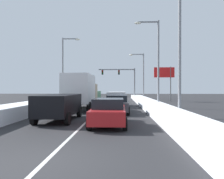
{
  "coord_description": "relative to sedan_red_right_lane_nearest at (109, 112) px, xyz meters",
  "views": [
    {
      "loc": [
        2.15,
        -5.95,
        2.08
      ],
      "look_at": [
        0.55,
        31.64,
        1.87
      ],
      "focal_mm": 34.29,
      "sensor_mm": 36.0,
      "label": 1
    }
  ],
  "objects": [
    {
      "name": "lane_stripe_between_right_lane_and_center_lane",
      "position": [
        -1.45,
        12.95,
        -0.76
      ],
      "size": [
        0.14,
        41.84,
        0.01
      ],
      "primitive_type": "cube",
      "color": "silver",
      "rests_on": "ground"
    },
    {
      "name": "traffic_light_gantry",
      "position": [
        1.11,
        31.95,
        3.73
      ],
      "size": [
        7.54,
        0.47,
        6.2
      ],
      "color": "slate",
      "rests_on": "ground"
    },
    {
      "name": "suv_black_center_lane_nearest",
      "position": [
        -3.28,
        1.59,
        0.25
      ],
      "size": [
        2.16,
        4.9,
        1.67
      ],
      "color": "black",
      "rests_on": "ground"
    },
    {
      "name": "ground_plane",
      "position": [
        -1.45,
        9.15,
        -0.76
      ],
      "size": [
        120.0,
        120.0,
        0.0
      ],
      "primitive_type": "plane",
      "color": "#28282B"
    },
    {
      "name": "box_truck_center_lane_second",
      "position": [
        -3.2,
        8.72,
        1.14
      ],
      "size": [
        2.53,
        7.2,
        3.36
      ],
      "color": "#937F60",
      "rests_on": "ground"
    },
    {
      "name": "street_lamp_right_far",
      "position": [
        4.32,
        26.26,
        4.18
      ],
      "size": [
        2.66,
        0.36,
        8.28
      ],
      "color": "gray",
      "rests_on": "ground"
    },
    {
      "name": "roadside_sign_right",
      "position": [
        7.51,
        22.07,
        3.25
      ],
      "size": [
        3.2,
        0.16,
        5.5
      ],
      "color": "#59595B",
      "rests_on": "ground"
    },
    {
      "name": "sedan_charcoal_right_lane_second",
      "position": [
        0.35,
        5.92,
        0.0
      ],
      "size": [
        2.0,
        4.5,
        1.51
      ],
      "color": "#38383D",
      "rests_on": "ground"
    },
    {
      "name": "suv_silver_right_lane_third",
      "position": [
        0.17,
        12.44,
        0.25
      ],
      "size": [
        2.16,
        4.9,
        1.67
      ],
      "color": "#B7BABF",
      "rests_on": "ground"
    },
    {
      "name": "suv_green_center_lane_third",
      "position": [
        -3.33,
        17.66,
        0.25
      ],
      "size": [
        2.16,
        4.9,
        1.67
      ],
      "color": "#1E5633",
      "rests_on": "ground"
    },
    {
      "name": "snow_bank_left_shoulder",
      "position": [
        -6.75,
        12.95,
        -0.3
      ],
      "size": [
        2.04,
        41.84,
        0.93
      ],
      "primitive_type": "cube",
      "color": "white",
      "rests_on": "ground"
    },
    {
      "name": "street_lamp_left_mid",
      "position": [
        -7.44,
        18.61,
        4.76
      ],
      "size": [
        2.66,
        0.36,
        9.39
      ],
      "color": "gray",
      "rests_on": "ground"
    },
    {
      "name": "street_lamp_right_near",
      "position": [
        4.55,
        3.44,
        4.71
      ],
      "size": [
        2.66,
        0.36,
        9.28
      ],
      "color": "gray",
      "rests_on": "ground"
    },
    {
      "name": "sedan_red_right_lane_nearest",
      "position": [
        0.0,
        0.0,
        0.0
      ],
      "size": [
        2.0,
        4.5,
        1.51
      ],
      "color": "maroon",
      "rests_on": "ground"
    },
    {
      "name": "street_lamp_right_mid",
      "position": [
        4.36,
        11.05,
        4.74
      ],
      "size": [
        2.66,
        0.36,
        9.34
      ],
      "color": "gray",
      "rests_on": "ground"
    },
    {
      "name": "snow_bank_right_shoulder",
      "position": [
        3.85,
        12.95,
        -0.43
      ],
      "size": [
        2.04,
        41.84,
        0.67
      ],
      "primitive_type": "cube",
      "color": "white",
      "rests_on": "ground"
    }
  ]
}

